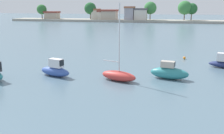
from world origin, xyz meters
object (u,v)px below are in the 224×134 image
moored_boat_4 (55,70)px  moored_boat_6 (169,72)px  moored_boat_5 (119,75)px  mooring_buoy_1 (184,58)px

moored_boat_4 → moored_boat_6: bearing=25.0°
moored_boat_4 → moored_boat_5: moored_boat_5 is taller
moored_boat_4 → mooring_buoy_1: size_ratio=10.30×
moored_boat_6 → moored_boat_4: bearing=-162.6°
moored_boat_5 → moored_boat_6: (4.43, 1.65, 0.12)m
moored_boat_4 → moored_boat_6: 10.78m
moored_boat_5 → moored_boat_6: moored_boat_5 is taller
moored_boat_4 → mooring_buoy_1: bearing=58.9°
moored_boat_5 → mooring_buoy_1: size_ratio=19.90×
moored_boat_6 → mooring_buoy_1: (1.75, 9.63, -0.45)m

